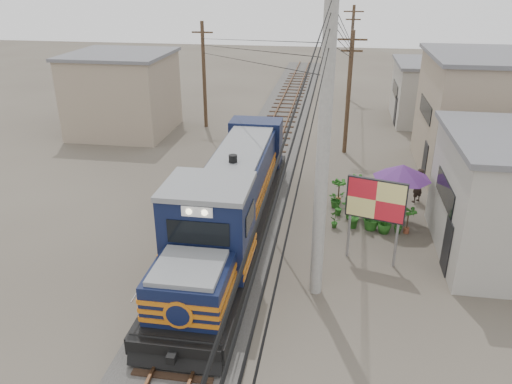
% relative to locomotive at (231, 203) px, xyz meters
% --- Properties ---
extents(ground, '(120.00, 120.00, 0.00)m').
position_rel_locomotive_xyz_m(ground, '(0.00, -2.51, -1.64)').
color(ground, '#473F35').
rests_on(ground, ground).
extents(ballast, '(3.60, 70.00, 0.16)m').
position_rel_locomotive_xyz_m(ballast, '(0.00, 7.49, -1.56)').
color(ballast, '#595651').
rests_on(ballast, ground).
extents(track, '(1.15, 70.00, 0.12)m').
position_rel_locomotive_xyz_m(track, '(0.00, 7.49, -1.38)').
color(track, '#51331E').
rests_on(track, ground).
extents(locomotive, '(2.76, 15.00, 3.72)m').
position_rel_locomotive_xyz_m(locomotive, '(0.00, 0.00, 0.00)').
color(locomotive, black).
rests_on(locomotive, ground).
extents(utility_pole_main, '(0.40, 0.40, 10.00)m').
position_rel_locomotive_xyz_m(utility_pole_main, '(3.50, -3.01, 3.36)').
color(utility_pole_main, '#9E9B93').
rests_on(utility_pole_main, ground).
extents(wooden_pole_mid, '(1.60, 0.24, 7.00)m').
position_rel_locomotive_xyz_m(wooden_pole_mid, '(4.50, 11.49, 2.03)').
color(wooden_pole_mid, '#4C3826').
rests_on(wooden_pole_mid, ground).
extents(wooden_pole_far, '(1.60, 0.24, 7.50)m').
position_rel_locomotive_xyz_m(wooden_pole_far, '(4.80, 25.49, 2.29)').
color(wooden_pole_far, '#4C3826').
rests_on(wooden_pole_far, ground).
extents(wooden_pole_left, '(1.60, 0.24, 7.00)m').
position_rel_locomotive_xyz_m(wooden_pole_left, '(-5.00, 15.49, 2.03)').
color(wooden_pole_left, '#4C3826').
rests_on(wooden_pole_left, ground).
extents(power_lines, '(9.65, 19.00, 3.30)m').
position_rel_locomotive_xyz_m(power_lines, '(-0.14, 5.98, 5.92)').
color(power_lines, black).
rests_on(power_lines, ground).
extents(shophouse_mid, '(8.40, 7.35, 6.20)m').
position_rel_locomotive_xyz_m(shophouse_mid, '(12.50, 9.49, 1.47)').
color(shophouse_mid, gray).
rests_on(shophouse_mid, ground).
extents(shophouse_back, '(6.30, 6.30, 4.20)m').
position_rel_locomotive_xyz_m(shophouse_back, '(11.00, 19.49, 0.47)').
color(shophouse_back, gray).
rests_on(shophouse_back, ground).
extents(shophouse_left, '(6.30, 6.30, 5.20)m').
position_rel_locomotive_xyz_m(shophouse_left, '(-10.00, 13.49, 0.97)').
color(shophouse_left, gray).
rests_on(shophouse_left, ground).
extents(billboard, '(2.07, 0.69, 3.28)m').
position_rel_locomotive_xyz_m(billboard, '(5.41, -0.77, 0.77)').
color(billboard, '#99999E').
rests_on(billboard, ground).
extents(market_umbrella, '(2.98, 2.98, 2.65)m').
position_rel_locomotive_xyz_m(market_umbrella, '(6.69, 2.62, 0.69)').
color(market_umbrella, black).
rests_on(market_umbrella, ground).
extents(vendor, '(0.71, 0.71, 1.67)m').
position_rel_locomotive_xyz_m(vendor, '(7.80, 4.92, -0.81)').
color(vendor, black).
rests_on(vendor, ground).
extents(plant_nursery, '(3.47, 3.12, 1.11)m').
position_rel_locomotive_xyz_m(plant_nursery, '(5.27, 2.52, -1.14)').
color(plant_nursery, '#24601B').
rests_on(plant_nursery, ground).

